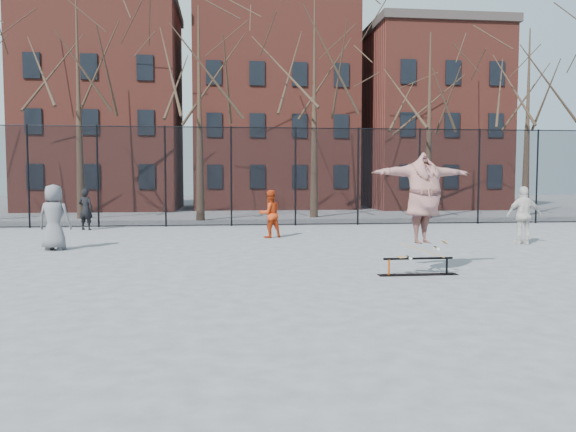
{
  "coord_description": "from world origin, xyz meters",
  "views": [
    {
      "loc": [
        -1.63,
        -9.66,
        1.99
      ],
      "look_at": [
        -0.39,
        1.5,
        1.2
      ],
      "focal_mm": 35.0,
      "sensor_mm": 36.0,
      "label": 1
    }
  ],
  "objects": [
    {
      "name": "bystander_white",
      "position": [
        7.09,
        5.92,
        0.86
      ],
      "size": [
        1.04,
        0.52,
        1.71
      ],
      "primitive_type": "imported",
      "rotation": [
        0.0,
        0.0,
        3.04
      ],
      "color": "silver",
      "rests_on": "ground"
    },
    {
      "name": "skate_rail",
      "position": [
        2.23,
        1.23,
        0.14
      ],
      "size": [
        1.64,
        0.25,
        0.36
      ],
      "color": "black",
      "rests_on": "ground"
    },
    {
      "name": "bystander_red",
      "position": [
        -0.2,
        8.56,
        0.78
      ],
      "size": [
        0.92,
        0.83,
        1.56
      ],
      "primitive_type": "imported",
      "rotation": [
        0.0,
        0.0,
        3.52
      ],
      "color": "#BA3410",
      "rests_on": "ground"
    },
    {
      "name": "ground",
      "position": [
        0.0,
        0.0,
        0.0
      ],
      "size": [
        100.0,
        100.0,
        0.0
      ],
      "primitive_type": "plane",
      "color": "#5C5B60"
    },
    {
      "name": "bystander_black",
      "position": [
        -6.84,
        12.0,
        0.77
      ],
      "size": [
        0.65,
        0.52,
        1.55
      ],
      "primitive_type": "imported",
      "rotation": [
        0.0,
        0.0,
        2.84
      ],
      "color": "black",
      "rests_on": "ground"
    },
    {
      "name": "skater",
      "position": [
        2.33,
        1.23,
        1.39
      ],
      "size": [
        2.34,
        1.1,
        1.83
      ],
      "primitive_type": "imported",
      "rotation": [
        0.0,
        0.0,
        0.22
      ],
      "color": "#7C3E9B",
      "rests_on": "skateboard"
    },
    {
      "name": "rowhouses",
      "position": [
        0.72,
        26.0,
        6.06
      ],
      "size": [
        29.0,
        7.0,
        13.0
      ],
      "color": "maroon",
      "rests_on": "ground"
    },
    {
      "name": "bystander_grey",
      "position": [
        -6.25,
        6.08,
        0.89
      ],
      "size": [
        0.95,
        0.7,
        1.78
      ],
      "primitive_type": "imported",
      "rotation": [
        0.0,
        0.0,
        2.98
      ],
      "color": "#5C5B60",
      "rests_on": "ground"
    },
    {
      "name": "tree_row",
      "position": [
        -0.25,
        17.15,
        7.36
      ],
      "size": [
        33.66,
        7.46,
        10.67
      ],
      "color": "black",
      "rests_on": "ground"
    },
    {
      "name": "fence",
      "position": [
        -0.01,
        13.0,
        2.05
      ],
      "size": [
        34.03,
        0.07,
        4.0
      ],
      "color": "black",
      "rests_on": "ground"
    },
    {
      "name": "skateboard",
      "position": [
        2.33,
        1.23,
        0.42
      ],
      "size": [
        0.93,
        0.22,
        0.11
      ],
      "primitive_type": null,
      "color": "olive",
      "rests_on": "skate_rail"
    }
  ]
}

